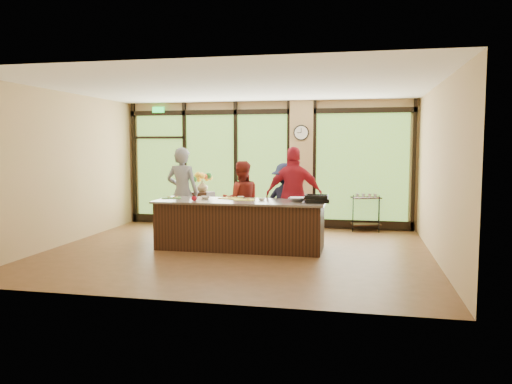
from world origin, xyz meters
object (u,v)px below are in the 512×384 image
at_px(cook_right, 286,203).
at_px(cook_left, 182,193).
at_px(bar_cart, 366,209).
at_px(island_base, 240,226).
at_px(roasting_pan, 317,201).
at_px(flower_stand, 203,211).

bearing_deg(cook_right, cook_left, 23.58).
bearing_deg(cook_right, bar_cart, -112.32).
xyz_separation_m(island_base, cook_right, (0.75, 0.85, 0.36)).
bearing_deg(cook_left, bar_cart, -152.97).
distance_m(island_base, roasting_pan, 1.53).
relative_size(island_base, cook_right, 1.93).
height_order(island_base, flower_stand, flower_stand).
xyz_separation_m(flower_stand, bar_cart, (3.68, 0.66, 0.07)).
bearing_deg(cook_left, cook_right, -175.42).
bearing_deg(bar_cart, flower_stand, 173.52).
xyz_separation_m(cook_left, cook_right, (2.20, 0.03, -0.16)).
bearing_deg(flower_stand, cook_left, -87.08).
height_order(cook_left, cook_right, cook_left).
bearing_deg(roasting_pan, cook_right, 114.27).
distance_m(island_base, cook_right, 1.19).
relative_size(island_base, flower_stand, 3.47).
bearing_deg(island_base, roasting_pan, -2.89).
bearing_deg(island_base, cook_left, 150.45).
height_order(cook_left, bar_cart, cook_left).
bearing_deg(roasting_pan, bar_cart, 57.19).
bearing_deg(roasting_pan, flower_stand, 133.22).
bearing_deg(bar_cart, cook_left, -173.50).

